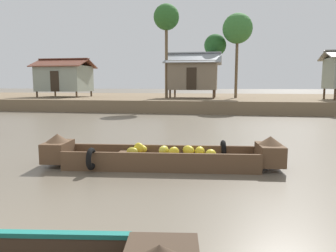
{
  "coord_description": "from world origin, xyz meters",
  "views": [
    {
      "loc": [
        2.76,
        -2.32,
        2.0
      ],
      "look_at": [
        1.07,
        7.1,
        0.74
      ],
      "focal_mm": 33.36,
      "sensor_mm": 36.0,
      "label": 1
    }
  ],
  "objects": [
    {
      "name": "stilt_house_mid_left",
      "position": [
        0.13,
        24.58,
        2.86
      ],
      "size": [
        4.68,
        3.49,
        3.85
      ],
      "color": "#4C3826",
      "rests_on": "riverbank_strip"
    },
    {
      "name": "banana_boat",
      "position": [
        1.29,
        5.02,
        0.27
      ],
      "size": [
        5.82,
        2.06,
        0.8
      ],
      "color": "brown",
      "rests_on": "ground"
    },
    {
      "name": "stilt_house_left",
      "position": [
        -11.93,
        24.89,
        2.66
      ],
      "size": [
        4.92,
        4.0,
        3.54
      ],
      "color": "#4C3826",
      "rests_on": "riverbank_strip"
    },
    {
      "name": "palm_tree_mid",
      "position": [
        -1.99,
        23.37,
        7.32
      ],
      "size": [
        2.08,
        2.08,
        7.59
      ],
      "color": "brown",
      "rests_on": "riverbank_strip"
    },
    {
      "name": "palm_tree_near",
      "position": [
        3.73,
        25.16,
        6.63
      ],
      "size": [
        2.49,
        2.49,
        7.03
      ],
      "color": "brown",
      "rests_on": "riverbank_strip"
    },
    {
      "name": "ground_plane",
      "position": [
        0.0,
        10.0,
        0.0
      ],
      "size": [
        300.0,
        300.0,
        0.0
      ],
      "primitive_type": "plane",
      "color": "#665B4C"
    },
    {
      "name": "riverbank_strip",
      "position": [
        0.0,
        29.01,
        0.45
      ],
      "size": [
        160.0,
        20.0,
        0.9
      ],
      "primitive_type": "cube",
      "color": "#756047",
      "rests_on": "ground"
    },
    {
      "name": "palm_tree_far",
      "position": [
        1.88,
        26.05,
        5.39
      ],
      "size": [
        1.93,
        1.93,
        5.53
      ],
      "color": "brown",
      "rests_on": "riverbank_strip"
    }
  ]
}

